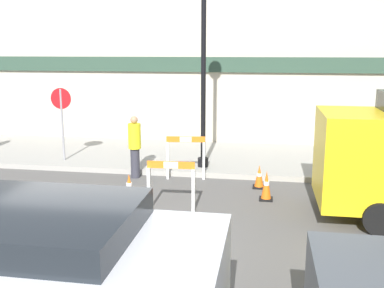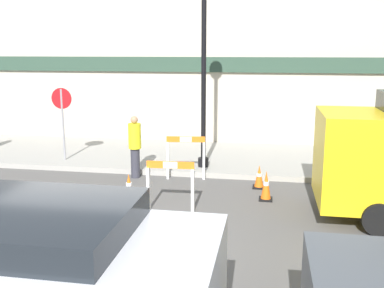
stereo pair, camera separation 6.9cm
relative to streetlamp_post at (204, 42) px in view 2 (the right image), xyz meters
name	(u,v)px [view 2 (the right image)]	position (x,y,z in m)	size (l,w,h in m)	color
ground_plane	(103,248)	(-0.94, -5.13, -3.48)	(60.00, 60.00, 0.00)	#565451
sidewalk_slab	(179,156)	(-0.94, 1.35, -3.41)	(18.00, 3.96, 0.14)	#9E9B93
storefront_facade	(191,66)	(-0.94, 3.41, -0.73)	(18.00, 0.22, 5.50)	#BCB29E
streetlamp_post	(204,42)	(0.00, 0.00, 0.00)	(0.44, 0.44, 5.19)	black
stop_sign	(62,112)	(-4.10, 0.08, -1.93)	(0.60, 0.06, 2.09)	gray
barricade_0	(170,184)	(-0.22, -3.15, -2.89)	(1.00, 0.18, 1.06)	white
barricade_1	(186,156)	(-0.34, -0.78, -2.86)	(1.00, 0.26, 1.12)	white
traffic_cone_0	(129,187)	(-1.31, -2.55, -3.20)	(0.30, 0.30, 0.57)	black
traffic_cone_1	(259,177)	(1.56, -1.25, -3.21)	(0.30, 0.30, 0.57)	black
traffic_cone_2	(266,186)	(1.73, -2.12, -3.16)	(0.30, 0.30, 0.67)	black
person_worker	(135,145)	(-1.67, -0.88, -2.60)	(0.43, 0.43, 1.63)	#33333D
parked_car_1	(28,283)	(-0.56, -8.09, -2.46)	(3.81, 1.92, 1.83)	silver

